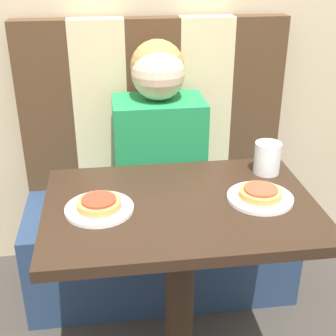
{
  "coord_description": "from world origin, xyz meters",
  "views": [
    {
      "loc": [
        -0.2,
        -1.23,
        1.47
      ],
      "look_at": [
        0.0,
        0.29,
        0.74
      ],
      "focal_mm": 50.0,
      "sensor_mm": 36.0,
      "label": 1
    }
  ],
  "objects": [
    {
      "name": "booth_backrest",
      "position": [
        0.0,
        0.79,
        0.81
      ],
      "size": [
        1.18,
        0.09,
        0.76
      ],
      "color": "#4C331E",
      "rests_on": "booth_seat"
    },
    {
      "name": "pizza_right",
      "position": [
        0.25,
        -0.01,
        0.78
      ],
      "size": [
        0.13,
        0.13,
        0.03
      ],
      "color": "#C68E47",
      "rests_on": "plate_right"
    },
    {
      "name": "person",
      "position": [
        0.0,
        0.58,
        0.78
      ],
      "size": [
        0.37,
        0.26,
        0.71
      ],
      "color": "#1E8447",
      "rests_on": "booth_seat"
    },
    {
      "name": "plate_left",
      "position": [
        -0.25,
        -0.01,
        0.76
      ],
      "size": [
        0.2,
        0.2,
        0.01
      ],
      "color": "white",
      "rests_on": "dining_table"
    },
    {
      "name": "booth_seat",
      "position": [
        0.0,
        0.58,
        0.22
      ],
      "size": [
        1.18,
        0.52,
        0.43
      ],
      "color": "navy",
      "rests_on": "ground_plane"
    },
    {
      "name": "plate_right",
      "position": [
        0.25,
        -0.01,
        0.76
      ],
      "size": [
        0.2,
        0.2,
        0.01
      ],
      "color": "white",
      "rests_on": "dining_table"
    },
    {
      "name": "dining_table",
      "position": [
        0.0,
        0.0,
        0.62
      ],
      "size": [
        0.83,
        0.57,
        0.76
      ],
      "color": "black",
      "rests_on": "ground_plane"
    },
    {
      "name": "pizza_left",
      "position": [
        -0.25,
        -0.01,
        0.78
      ],
      "size": [
        0.13,
        0.13,
        0.03
      ],
      "color": "#C68E47",
      "rests_on": "plate_left"
    },
    {
      "name": "drinking_cup",
      "position": [
        0.33,
        0.17,
        0.81
      ],
      "size": [
        0.09,
        0.09,
        0.11
      ],
      "color": "silver",
      "rests_on": "dining_table"
    }
  ]
}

